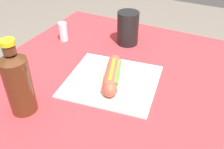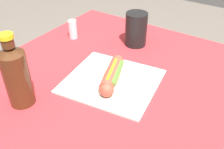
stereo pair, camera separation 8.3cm
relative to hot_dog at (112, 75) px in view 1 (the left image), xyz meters
The scene contains 6 objects.
dining_table 0.17m from the hot_dog, 65.18° to the left, with size 0.99×0.97×0.73m.
paper_wrapper 0.03m from the hot_dog, 70.44° to the right, with size 0.27×0.30×0.01m, color silver.
hot_dog is the anchor object (origin of this frame).
soda_bottle 0.30m from the hot_dog, 36.05° to the right, with size 0.07×0.07×0.23m.
drinking_cup 0.28m from the hot_dog, 166.59° to the right, with size 0.09×0.09×0.14m, color black.
salt_shaker 0.36m from the hot_dog, 118.41° to the right, with size 0.04×0.04×0.08m, color silver.
Camera 1 is at (0.59, 0.27, 1.25)m, focal length 40.48 mm.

